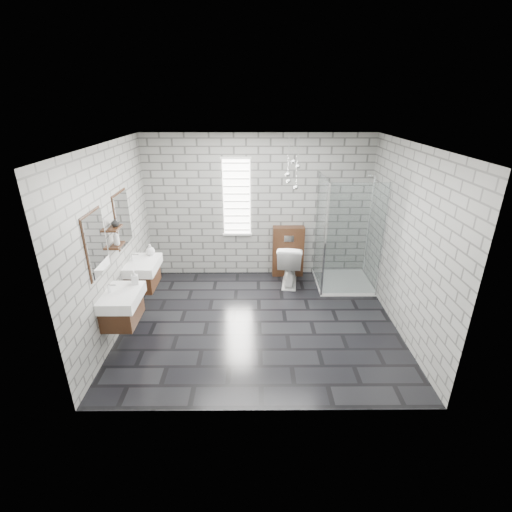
{
  "coord_description": "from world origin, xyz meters",
  "views": [
    {
      "loc": [
        -0.08,
        -4.96,
        3.25
      ],
      "look_at": [
        -0.05,
        0.35,
        0.98
      ],
      "focal_mm": 26.0,
      "sensor_mm": 36.0,
      "label": 1
    }
  ],
  "objects_px": {
    "shower_enclosure": "(341,262)",
    "toilet": "(290,264)",
    "vanity_left": "(119,299)",
    "vanity_right": "(141,266)",
    "cistern_panel": "(288,251)"
  },
  "relations": [
    {
      "from": "shower_enclosure",
      "to": "toilet",
      "type": "height_order",
      "value": "shower_enclosure"
    },
    {
      "from": "vanity_right",
      "to": "shower_enclosure",
      "type": "relative_size",
      "value": 0.77
    },
    {
      "from": "vanity_right",
      "to": "toilet",
      "type": "xyz_separation_m",
      "value": [
        2.49,
        0.87,
        -0.35
      ]
    },
    {
      "from": "cistern_panel",
      "to": "toilet",
      "type": "height_order",
      "value": "cistern_panel"
    },
    {
      "from": "vanity_right",
      "to": "cistern_panel",
      "type": "relative_size",
      "value": 1.57
    },
    {
      "from": "vanity_left",
      "to": "vanity_right",
      "type": "xyz_separation_m",
      "value": [
        0.0,
        1.04,
        0.0
      ]
    },
    {
      "from": "vanity_right",
      "to": "toilet",
      "type": "relative_size",
      "value": 1.95
    },
    {
      "from": "vanity_right",
      "to": "cistern_panel",
      "type": "distance_m",
      "value": 2.79
    },
    {
      "from": "vanity_left",
      "to": "shower_enclosure",
      "type": "bearing_deg",
      "value": 27.38
    },
    {
      "from": "shower_enclosure",
      "to": "toilet",
      "type": "relative_size",
      "value": 2.52
    },
    {
      "from": "shower_enclosure",
      "to": "vanity_right",
      "type": "bearing_deg",
      "value": -167.99
    },
    {
      "from": "shower_enclosure",
      "to": "toilet",
      "type": "bearing_deg",
      "value": 170.98
    },
    {
      "from": "cistern_panel",
      "to": "shower_enclosure",
      "type": "relative_size",
      "value": 0.49
    },
    {
      "from": "cistern_panel",
      "to": "vanity_right",
      "type": "bearing_deg",
      "value": -153.49
    },
    {
      "from": "vanity_right",
      "to": "shower_enclosure",
      "type": "height_order",
      "value": "shower_enclosure"
    }
  ]
}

